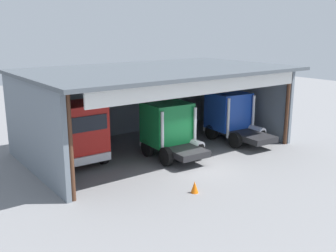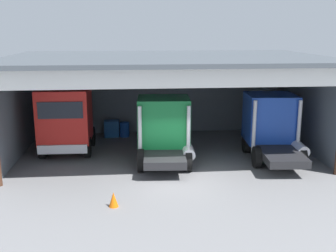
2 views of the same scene
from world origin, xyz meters
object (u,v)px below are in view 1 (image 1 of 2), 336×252
(truck_red_yard_outside, at_px, (77,132))
(truck_blue_left_bay, at_px, (232,116))
(oil_drum, at_px, (100,136))
(tool_cart, at_px, (89,137))
(traffic_cone, at_px, (195,187))
(truck_green_center_left_bay, at_px, (170,128))

(truck_red_yard_outside, height_order, truck_blue_left_bay, truck_red_yard_outside)
(oil_drum, relative_size, tool_cart, 0.89)
(truck_red_yard_outside, distance_m, oil_drum, 4.65)
(truck_red_yard_outside, height_order, traffic_cone, truck_red_yard_outside)
(truck_red_yard_outside, bearing_deg, tool_cart, -122.43)
(oil_drum, distance_m, tool_cart, 0.78)
(truck_blue_left_bay, bearing_deg, oil_drum, 151.92)
(truck_red_yard_outside, xyz_separation_m, traffic_cone, (2.66, -6.89, -1.59))
(truck_blue_left_bay, bearing_deg, truck_green_center_left_bay, -172.06)
(oil_drum, distance_m, traffic_cone, 10.17)
(truck_red_yard_outside, bearing_deg, truck_blue_left_bay, 172.72)
(truck_green_center_left_bay, xyz_separation_m, tool_cart, (-2.78, 5.21, -1.20))
(truck_blue_left_bay, bearing_deg, tool_cart, 153.92)
(truck_green_center_left_bay, bearing_deg, traffic_cone, -111.37)
(truck_green_center_left_bay, relative_size, traffic_cone, 7.81)
(truck_red_yard_outside, bearing_deg, truck_green_center_left_bay, 160.47)
(oil_drum, height_order, tool_cart, tool_cart)
(truck_blue_left_bay, distance_m, oil_drum, 8.99)
(truck_blue_left_bay, height_order, oil_drum, truck_blue_left_bay)
(truck_red_yard_outside, distance_m, truck_blue_left_bay, 10.61)
(truck_blue_left_bay, height_order, tool_cart, truck_blue_left_bay)
(truck_green_center_left_bay, relative_size, tool_cart, 4.37)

